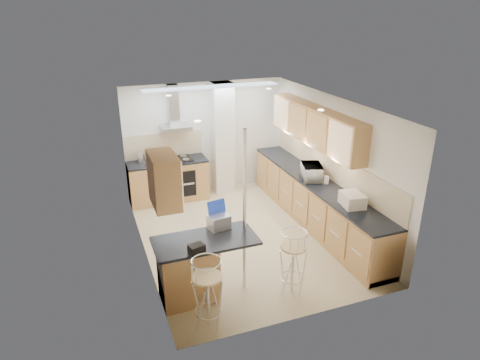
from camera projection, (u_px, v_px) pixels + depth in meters
name	position (u px, v px, depth m)	size (l,w,h in m)	color
ground	(243.00, 236.00, 8.03)	(4.80, 4.80, 0.00)	tan
room_shell	(252.00, 150.00, 7.87)	(3.64, 4.84, 2.51)	white
right_counter	(315.00, 202.00, 8.34)	(0.63, 4.40, 0.92)	#C37D4E
back_counter	(168.00, 180.00, 9.36)	(1.70, 0.63, 0.92)	#C37D4E
peninsula	(206.00, 267.00, 6.22)	(1.47, 0.72, 0.94)	#C37D4E
microwave	(312.00, 172.00, 8.15)	(0.53, 0.36, 0.30)	silver
laptop	(219.00, 222.00, 6.32)	(0.30, 0.23, 0.21)	#A2A4AA
bag	(197.00, 248.00, 5.72)	(0.20, 0.15, 0.11)	black
bar_stool_near	(207.00, 294.00, 5.59)	(0.42, 0.42, 1.04)	tan
bar_stool_end	(293.00, 262.00, 6.31)	(0.41, 0.41, 1.01)	tan
jar_a	(310.00, 166.00, 8.65)	(0.12, 0.12, 0.18)	silver
jar_b	(311.00, 167.00, 8.63)	(0.11, 0.11, 0.16)	silver
jar_c	(313.00, 177.00, 8.08)	(0.14, 0.14, 0.18)	#B9B394
jar_d	(326.00, 180.00, 7.99)	(0.10, 0.10, 0.15)	silver
bread_bin	(352.00, 200.00, 7.08)	(0.33, 0.42, 0.22)	silver
kettle	(141.00, 158.00, 9.04)	(0.16, 0.16, 0.23)	#B8BBBD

